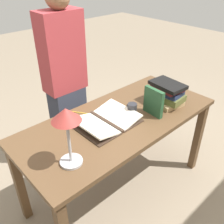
{
  "coord_description": "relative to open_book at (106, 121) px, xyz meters",
  "views": [
    {
      "loc": [
        1.12,
        1.12,
        1.82
      ],
      "look_at": [
        0.07,
        -0.01,
        0.85
      ],
      "focal_mm": 40.0,
      "sensor_mm": 36.0,
      "label": 1
    }
  ],
  "objects": [
    {
      "name": "open_book",
      "position": [
        0.0,
        0.0,
        0.0
      ],
      "size": [
        0.45,
        0.37,
        0.06
      ],
      "rotation": [
        0.0,
        0.0,
        0.01
      ],
      "color": "#38281E",
      "rests_on": "reading_desk"
    },
    {
      "name": "coffee_mug",
      "position": [
        -0.23,
        0.05,
        0.03
      ],
      "size": [
        0.07,
        0.1,
        0.09
      ],
      "rotation": [
        0.0,
        0.0,
        4.57
      ],
      "color": "#28282D",
      "rests_on": "reading_desk"
    },
    {
      "name": "reading_lamp",
      "position": [
        0.43,
        0.17,
        0.28
      ],
      "size": [
        0.17,
        0.17,
        0.38
      ],
      "color": "#ADADB2",
      "rests_on": "reading_desk"
    },
    {
      "name": "reading_desk",
      "position": [
        -0.11,
        0.02,
        -0.12
      ],
      "size": [
        1.59,
        0.71,
        0.77
      ],
      "color": "brown",
      "rests_on": "ground_plane"
    },
    {
      "name": "book_stack_tall",
      "position": [
        -0.56,
        0.12,
        0.07
      ],
      "size": [
        0.24,
        0.29,
        0.18
      ],
      "color": "tan",
      "rests_on": "reading_desk"
    },
    {
      "name": "book_standing_upright",
      "position": [
        -0.34,
        0.16,
        0.09
      ],
      "size": [
        0.04,
        0.18,
        0.22
      ],
      "rotation": [
        0.0,
        0.0,
        -0.07
      ],
      "color": "#234C2D",
      "rests_on": "reading_desk"
    },
    {
      "name": "ground_plane",
      "position": [
        -0.11,
        0.02,
        -0.79
      ],
      "size": [
        12.0,
        12.0,
        0.0
      ],
      "primitive_type": "plane",
      "color": "gray"
    },
    {
      "name": "person_reader",
      "position": [
        -0.08,
        -0.64,
        0.03
      ],
      "size": [
        0.36,
        0.22,
        1.66
      ],
      "rotation": [
        0.0,
        0.0,
        3.14
      ],
      "color": "#2D3342",
      "rests_on": "ground_plane"
    },
    {
      "name": "pencil",
      "position": [
        0.06,
        -0.23,
        -0.01
      ],
      "size": [
        0.08,
        0.13,
        0.01
      ],
      "rotation": [
        0.0,
        0.0,
        0.56
      ],
      "color": "gold",
      "rests_on": "reading_desk"
    }
  ]
}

